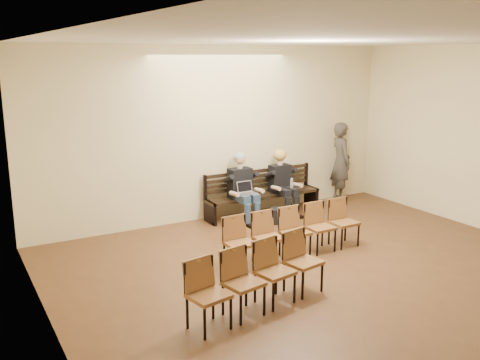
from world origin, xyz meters
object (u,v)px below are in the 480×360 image
object	(u,v)px
seated_woman	(282,184)
passerby	(341,156)
bench	(263,204)
bag	(281,215)
chair_row_front	(295,233)
water_bottle	(292,189)
chair_row_back	(260,278)
seated_man	(242,187)
laptop	(248,195)

from	to	relation	value
seated_woman	passerby	size ratio (longest dim) A/B	0.61
bench	bag	world-z (taller)	bench
bag	bench	bearing A→B (deg)	90.25
seated_woman	chair_row_front	bearing A→B (deg)	-119.12
water_bottle	passerby	xyz separation A→B (m)	(1.68, 0.45, 0.49)
bench	seated_woman	size ratio (longest dim) A/B	2.03
passerby	chair_row_back	bearing A→B (deg)	143.73
seated_woman	chair_row_back	bearing A→B (deg)	-127.79
seated_woman	chair_row_back	xyz separation A→B (m)	(-2.74, -3.54, -0.20)
seated_woman	passerby	distance (m)	1.82
seated_man	laptop	bearing A→B (deg)	-88.09
water_bottle	chair_row_front	distance (m)	2.39
bench	seated_woman	world-z (taller)	seated_woman
seated_man	bench	bearing A→B (deg)	11.67
seated_man	bag	size ratio (longest dim) A/B	3.38
seated_man	chair_row_back	size ratio (longest dim) A/B	0.65
seated_woman	chair_row_front	world-z (taller)	seated_woman
seated_woman	water_bottle	size ratio (longest dim) A/B	5.92
passerby	seated_man	bearing A→B (deg)	108.47
seated_woman	passerby	bearing A→B (deg)	7.13
chair_row_front	laptop	bearing A→B (deg)	81.72
bench	water_bottle	distance (m)	0.68
bench	seated_man	distance (m)	0.76
seated_man	water_bottle	size ratio (longest dim) A/B	6.40
bench	chair_row_front	xyz separation A→B (m)	(-0.84, -2.33, 0.19)
seated_woman	laptop	size ratio (longest dim) A/B	3.80
bag	passerby	distance (m)	2.46
water_bottle	bag	size ratio (longest dim) A/B	0.53
bench	water_bottle	world-z (taller)	water_bottle
passerby	chair_row_back	xyz separation A→B (m)	(-4.50, -3.76, -0.61)
chair_row_front	bench	bearing A→B (deg)	69.51
seated_woman	laptop	distance (m)	1.00
water_bottle	chair_row_front	bearing A→B (deg)	-123.48
bag	chair_row_front	world-z (taller)	chair_row_front
water_bottle	laptop	bearing A→B (deg)	179.71
water_bottle	chair_row_back	bearing A→B (deg)	-130.46
bench	bag	size ratio (longest dim) A/B	6.34
water_bottle	chair_row_front	size ratio (longest dim) A/B	0.08
bag	chair_row_front	distance (m)	1.87
water_bottle	seated_woman	bearing A→B (deg)	110.01
seated_man	bag	world-z (taller)	seated_man
passerby	chair_row_front	size ratio (longest dim) A/B	0.82
bench	bag	bearing A→B (deg)	-89.75
bench	chair_row_back	size ratio (longest dim) A/B	1.22
water_bottle	bag	bearing A→B (deg)	-144.82
seated_woman	chair_row_front	distance (m)	2.54
water_bottle	chair_row_back	world-z (taller)	chair_row_back
seated_woman	chair_row_back	size ratio (longest dim) A/B	0.60
laptop	chair_row_front	distance (m)	2.02
laptop	water_bottle	world-z (taller)	laptop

